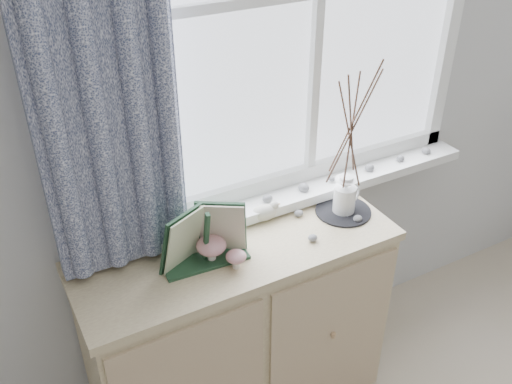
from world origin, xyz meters
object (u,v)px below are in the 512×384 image
botanical_book (208,239)px  twig_pitcher (352,125)px  toadstool_cluster (217,249)px  sideboard (240,331)px

botanical_book → twig_pitcher: bearing=8.6°
botanical_book → toadstool_cluster: bearing=15.6°
botanical_book → toadstool_cluster: botanical_book is taller
sideboard → toadstool_cluster: bearing=-157.4°
toadstool_cluster → twig_pitcher: twig_pitcher is taller
sideboard → twig_pitcher: bearing=0.5°
sideboard → twig_pitcher: (0.47, 0.00, 0.80)m
sideboard → toadstool_cluster: 0.50m
sideboard → twig_pitcher: size_ratio=1.82×
botanical_book → twig_pitcher: size_ratio=0.53×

